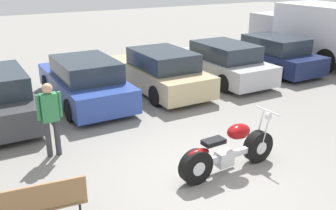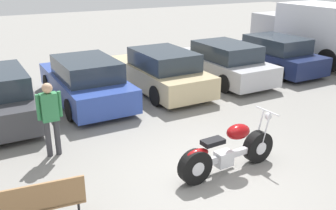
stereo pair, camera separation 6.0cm
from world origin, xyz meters
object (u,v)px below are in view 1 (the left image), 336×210
object	(u,v)px
motorcycle	(228,151)
delivery_truck	(321,30)
parked_car_blue	(85,82)
person_standing	(50,114)
parked_car_navy	(271,54)
parked_car_champagne	(160,71)
park_bench	(34,203)
parked_car_silver	(221,62)

from	to	relation	value
motorcycle	delivery_truck	distance (m)	10.61
parked_car_blue	person_standing	xyz separation A→B (m)	(-1.68, -3.01, 0.32)
motorcycle	parked_car_navy	size ratio (longest dim) A/B	0.53
parked_car_champagne	delivery_truck	world-z (taller)	delivery_truck
motorcycle	parked_car_navy	distance (m)	8.40
parked_car_blue	parked_car_champagne	bearing A→B (deg)	-1.62
delivery_truck	person_standing	xyz separation A→B (m)	(-11.91, -3.01, -0.41)
parked_car_navy	parked_car_champagne	bearing A→B (deg)	-178.51
parked_car_champagne	person_standing	world-z (taller)	person_standing
parked_car_blue	park_bench	size ratio (longest dim) A/B	2.73
parked_car_blue	park_bench	bearing A→B (deg)	-114.94
motorcycle	parked_car_blue	xyz separation A→B (m)	(-1.13, 5.39, 0.20)
parked_car_navy	park_bench	xyz separation A→B (m)	(-10.06, -5.51, -0.09)
parked_car_silver	motorcycle	bearing A→B (deg)	-126.01
parked_car_silver	delivery_truck	distance (m)	5.26
parked_car_blue	park_bench	xyz separation A→B (m)	(-2.54, -5.45, -0.09)
motorcycle	parked_car_navy	xyz separation A→B (m)	(6.38, 5.45, 0.20)
motorcycle	parked_car_silver	world-z (taller)	parked_car_silver
motorcycle	parked_car_silver	bearing A→B (deg)	53.99
delivery_truck	person_standing	world-z (taller)	delivery_truck
park_bench	parked_car_champagne	bearing A→B (deg)	46.87
parked_car_champagne	parked_car_navy	distance (m)	5.01
parked_car_navy	parked_car_silver	bearing A→B (deg)	-177.30
parked_car_navy	park_bench	bearing A→B (deg)	-151.26
delivery_truck	parked_car_silver	bearing A→B (deg)	-179.31
parked_car_blue	parked_car_champagne	world-z (taller)	same
parked_car_navy	delivery_truck	distance (m)	2.80
parked_car_silver	park_bench	distance (m)	9.28
parked_car_blue	parked_car_navy	bearing A→B (deg)	0.45
motorcycle	parked_car_blue	distance (m)	5.52
motorcycle	parked_car_blue	bearing A→B (deg)	101.88
parked_car_champagne	delivery_truck	bearing A→B (deg)	0.55
person_standing	motorcycle	bearing A→B (deg)	-40.30
person_standing	delivery_truck	bearing A→B (deg)	14.19
parked_car_blue	delivery_truck	world-z (taller)	delivery_truck
parked_car_navy	person_standing	distance (m)	9.70
motorcycle	parked_car_champagne	xyz separation A→B (m)	(1.37, 5.32, 0.20)
parked_car_champagne	park_bench	bearing A→B (deg)	-133.13
parked_car_silver	delivery_truck	xyz separation A→B (m)	(5.21, 0.06, 0.74)
motorcycle	person_standing	distance (m)	3.73
parked_car_champagne	delivery_truck	size ratio (longest dim) A/B	0.71
parked_car_champagne	parked_car_navy	xyz separation A→B (m)	(5.01, 0.13, 0.00)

